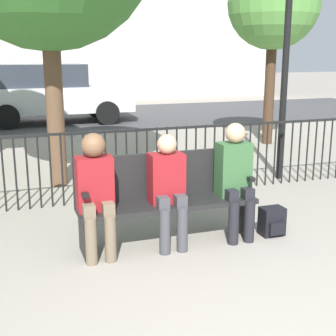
# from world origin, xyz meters

# --- Properties ---
(park_bench) EXTENTS (1.82, 0.45, 0.92)m
(park_bench) POSITION_xyz_m (0.00, 2.16, 0.50)
(park_bench) COLOR black
(park_bench) RESTS_ON ground
(seated_person_0) EXTENTS (0.34, 0.39, 1.19)m
(seated_person_0) POSITION_xyz_m (-0.73, 2.03, 0.68)
(seated_person_0) COLOR brown
(seated_person_0) RESTS_ON ground
(seated_person_1) EXTENTS (0.34, 0.39, 1.14)m
(seated_person_1) POSITION_xyz_m (-0.02, 2.03, 0.64)
(seated_person_1) COLOR #3D3D42
(seated_person_1) RESTS_ON ground
(seated_person_2) EXTENTS (0.34, 0.39, 1.22)m
(seated_person_2) POSITION_xyz_m (0.72, 2.03, 0.68)
(seated_person_2) COLOR black
(seated_person_2) RESTS_ON ground
(backpack) EXTENTS (0.25, 0.22, 0.31)m
(backpack) POSITION_xyz_m (1.13, 1.94, 0.15)
(backpack) COLOR black
(backpack) RESTS_ON ground
(fence_railing) EXTENTS (9.01, 0.03, 0.95)m
(fence_railing) POSITION_xyz_m (-0.02, 3.68, 0.56)
(fence_railing) COLOR black
(fence_railing) RESTS_ON ground
(tree_3) EXTENTS (1.88, 1.88, 3.85)m
(tree_3) POSITION_xyz_m (3.84, 6.59, 2.88)
(tree_3) COLOR #422D1E
(tree_3) RESTS_ON ground
(street_surface) EXTENTS (24.00, 6.00, 0.01)m
(street_surface) POSITION_xyz_m (0.00, 12.00, 0.00)
(street_surface) COLOR #3D3D3F
(street_surface) RESTS_ON ground
(parked_car_0) EXTENTS (4.20, 1.94, 1.62)m
(parked_car_0) POSITION_xyz_m (-0.25, 11.29, 0.84)
(parked_car_0) COLOR silver
(parked_car_0) RESTS_ON ground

